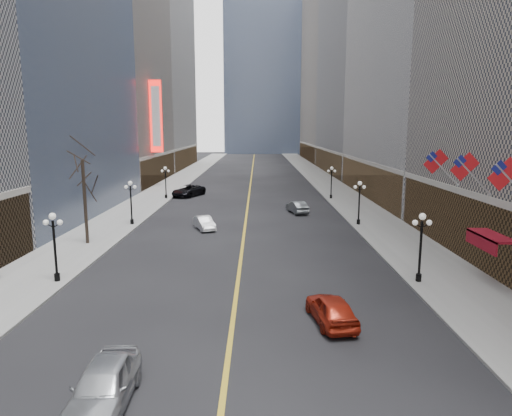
{
  "coord_description": "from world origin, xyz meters",
  "views": [
    {
      "loc": [
        1.3,
        1.51,
        9.95
      ],
      "look_at": [
        1.23,
        21.28,
        6.51
      ],
      "focal_mm": 32.0,
      "sensor_mm": 36.0,
      "label": 1
    }
  ],
  "objects_px": {
    "streetlamp_east_2": "(359,198)",
    "streetlamp_east_3": "(331,179)",
    "streetlamp_west_2": "(131,198)",
    "streetlamp_west_3": "(166,179)",
    "car_nb_far": "(189,191)",
    "streetlamp_west_1": "(54,240)",
    "car_sb_far": "(297,207)",
    "car_nb_mid": "(204,223)",
    "streetlamp_east_1": "(421,240)",
    "car_nb_near": "(104,385)",
    "car_sb_mid": "(331,309)"
  },
  "relations": [
    {
      "from": "streetlamp_east_3",
      "to": "streetlamp_west_3",
      "type": "xyz_separation_m",
      "value": [
        -23.6,
        0.0,
        0.0
      ]
    },
    {
      "from": "streetlamp_west_1",
      "to": "car_nb_far",
      "type": "relative_size",
      "value": 0.74
    },
    {
      "from": "streetlamp_west_1",
      "to": "car_sb_far",
      "type": "height_order",
      "value": "streetlamp_west_1"
    },
    {
      "from": "streetlamp_east_1",
      "to": "streetlamp_east_2",
      "type": "relative_size",
      "value": 1.0
    },
    {
      "from": "car_sb_far",
      "to": "car_sb_mid",
      "type": "bearing_deg",
      "value": 74.17
    },
    {
      "from": "streetlamp_east_1",
      "to": "car_nb_mid",
      "type": "xyz_separation_m",
      "value": [
        -15.83,
        16.15,
        -2.25
      ]
    },
    {
      "from": "car_nb_far",
      "to": "car_sb_far",
      "type": "xyz_separation_m",
      "value": [
        15.05,
        -13.56,
        -0.14
      ]
    },
    {
      "from": "car_nb_far",
      "to": "streetlamp_west_2",
      "type": "bearing_deg",
      "value": -74.29
    },
    {
      "from": "streetlamp_west_3",
      "to": "car_sb_far",
      "type": "bearing_deg",
      "value": -31.09
    },
    {
      "from": "streetlamp_west_3",
      "to": "car_nb_mid",
      "type": "relative_size",
      "value": 1.14
    },
    {
      "from": "streetlamp_west_2",
      "to": "car_sb_far",
      "type": "bearing_deg",
      "value": 22.06
    },
    {
      "from": "streetlamp_west_1",
      "to": "streetlamp_east_1",
      "type": "bearing_deg",
      "value": 0.0
    },
    {
      "from": "car_nb_near",
      "to": "car_sb_far",
      "type": "xyz_separation_m",
      "value": [
        10.3,
        38.69,
        -0.12
      ]
    },
    {
      "from": "streetlamp_west_3",
      "to": "streetlamp_west_1",
      "type": "bearing_deg",
      "value": -90.0
    },
    {
      "from": "streetlamp_east_1",
      "to": "streetlamp_east_2",
      "type": "distance_m",
      "value": 18.0
    },
    {
      "from": "streetlamp_west_2",
      "to": "streetlamp_west_3",
      "type": "xyz_separation_m",
      "value": [
        0.0,
        18.0,
        0.0
      ]
    },
    {
      "from": "streetlamp_east_1",
      "to": "car_sb_far",
      "type": "distance_m",
      "value": 25.97
    },
    {
      "from": "streetlamp_east_3",
      "to": "car_nb_mid",
      "type": "relative_size",
      "value": 1.14
    },
    {
      "from": "car_nb_near",
      "to": "car_sb_far",
      "type": "bearing_deg",
      "value": 73.33
    },
    {
      "from": "streetlamp_west_3",
      "to": "car_sb_far",
      "type": "distance_m",
      "value": 20.96
    },
    {
      "from": "streetlamp_east_2",
      "to": "car_nb_far",
      "type": "height_order",
      "value": "streetlamp_east_2"
    },
    {
      "from": "car_nb_mid",
      "to": "car_sb_mid",
      "type": "bearing_deg",
      "value": -89.61
    },
    {
      "from": "car_sb_mid",
      "to": "streetlamp_east_2",
      "type": "bearing_deg",
      "value": -114.59
    },
    {
      "from": "streetlamp_west_1",
      "to": "streetlamp_east_3",
      "type": "bearing_deg",
      "value": 56.75
    },
    {
      "from": "car_sb_mid",
      "to": "streetlamp_east_1",
      "type": "bearing_deg",
      "value": -146.44
    },
    {
      "from": "streetlamp_west_1",
      "to": "streetlamp_west_3",
      "type": "bearing_deg",
      "value": 90.0
    },
    {
      "from": "streetlamp_east_2",
      "to": "car_sb_mid",
      "type": "bearing_deg",
      "value": -105.47
    },
    {
      "from": "streetlamp_east_2",
      "to": "streetlamp_east_3",
      "type": "height_order",
      "value": "same"
    },
    {
      "from": "streetlamp_west_2",
      "to": "car_nb_mid",
      "type": "relative_size",
      "value": 1.14
    },
    {
      "from": "car_nb_mid",
      "to": "streetlamp_east_3",
      "type": "bearing_deg",
      "value": 29.53
    },
    {
      "from": "car_nb_far",
      "to": "streetlamp_east_1",
      "type": "bearing_deg",
      "value": -38.42
    },
    {
      "from": "streetlamp_east_2",
      "to": "car_nb_mid",
      "type": "xyz_separation_m",
      "value": [
        -15.83,
        -1.85,
        -2.25
      ]
    },
    {
      "from": "streetlamp_east_2",
      "to": "streetlamp_east_3",
      "type": "relative_size",
      "value": 1.0
    },
    {
      "from": "car_nb_far",
      "to": "streetlamp_east_3",
      "type": "bearing_deg",
      "value": 15.73
    },
    {
      "from": "streetlamp_east_3",
      "to": "streetlamp_west_1",
      "type": "bearing_deg",
      "value": -123.25
    },
    {
      "from": "car_sb_mid",
      "to": "streetlamp_west_3",
      "type": "bearing_deg",
      "value": -77.26
    },
    {
      "from": "streetlamp_west_3",
      "to": "car_nb_near",
      "type": "height_order",
      "value": "streetlamp_west_3"
    },
    {
      "from": "streetlamp_west_1",
      "to": "streetlamp_west_2",
      "type": "distance_m",
      "value": 18.0
    },
    {
      "from": "streetlamp_west_2",
      "to": "car_nb_near",
      "type": "xyz_separation_m",
      "value": [
        7.56,
        -31.45,
        -2.06
      ]
    },
    {
      "from": "streetlamp_west_1",
      "to": "streetlamp_east_2",
      "type": "bearing_deg",
      "value": 37.33
    },
    {
      "from": "streetlamp_east_2",
      "to": "streetlamp_west_1",
      "type": "height_order",
      "value": "same"
    },
    {
      "from": "streetlamp_east_3",
      "to": "car_nb_far",
      "type": "bearing_deg",
      "value": 172.35
    },
    {
      "from": "streetlamp_east_3",
      "to": "streetlamp_west_3",
      "type": "bearing_deg",
      "value": 180.0
    },
    {
      "from": "car_nb_near",
      "to": "car_sb_far",
      "type": "height_order",
      "value": "car_nb_near"
    },
    {
      "from": "streetlamp_east_3",
      "to": "car_sb_mid",
      "type": "bearing_deg",
      "value": -99.02
    },
    {
      "from": "streetlamp_west_3",
      "to": "car_nb_far",
      "type": "distance_m",
      "value": 4.45
    },
    {
      "from": "car_nb_near",
      "to": "car_sb_far",
      "type": "distance_m",
      "value": 40.03
    },
    {
      "from": "streetlamp_east_1",
      "to": "car_nb_mid",
      "type": "relative_size",
      "value": 1.14
    },
    {
      "from": "streetlamp_east_1",
      "to": "streetlamp_west_2",
      "type": "distance_m",
      "value": 29.68
    },
    {
      "from": "car_sb_far",
      "to": "streetlamp_west_3",
      "type": "bearing_deg",
      "value": -45.19
    }
  ]
}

